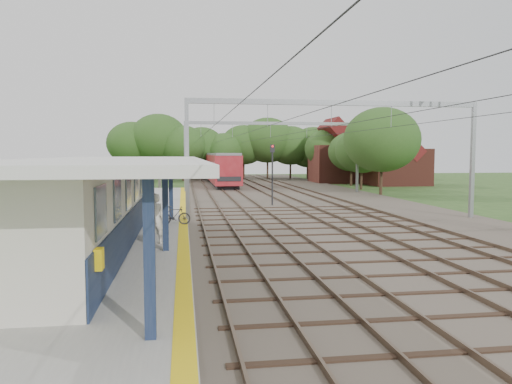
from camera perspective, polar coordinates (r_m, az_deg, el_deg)
ground at (r=14.38m, az=13.66°, el=-11.79°), size 160.00×160.00×0.00m
ballast_bed at (r=43.94m, az=3.82°, el=-0.67°), size 18.00×90.00×0.10m
platform at (r=27.14m, az=-13.08°, el=-3.72°), size 5.00×52.00×0.35m
yellow_stripe at (r=27.03m, az=-8.32°, el=-3.30°), size 0.45×52.00×0.01m
station_building at (r=20.20m, az=-18.70°, el=-1.30°), size 3.41×18.00×3.40m
canopy at (r=18.95m, az=-16.07°, el=3.24°), size 6.40×20.00×3.44m
rail_tracks at (r=43.47m, az=0.59°, el=-0.55°), size 11.80×88.00×0.15m
catenary_system at (r=39.05m, az=4.44°, el=6.70°), size 17.22×88.00×7.00m
tree_band at (r=70.49m, az=-0.96°, el=5.25°), size 31.72×30.88×8.82m
house_near at (r=64.38m, az=15.73°, el=3.43°), size 7.00×6.12×7.89m
house_far at (r=68.17m, az=9.82°, el=3.79°), size 8.00×6.12×8.66m
person at (r=20.39m, az=-11.48°, el=-3.00°), size 0.85×0.68×2.04m
bicycle at (r=25.69m, az=-9.28°, el=-2.65°), size 1.60×0.48×0.96m
train at (r=70.00m, az=-4.48°, el=2.98°), size 2.95×36.78×3.88m
signal_post at (r=37.09m, az=1.88°, el=2.91°), size 0.32×0.28×4.62m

